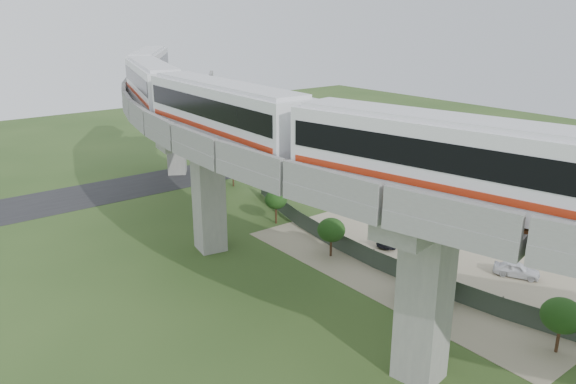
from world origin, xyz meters
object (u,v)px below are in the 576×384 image
car_red (475,232)px  metro_train (214,95)px  car_dark (393,237)px  car_white (517,269)px

car_red → metro_train: bearing=-156.0°
metro_train → car_red: (18.19, -10.64, -11.74)m
car_red → car_dark: size_ratio=0.86×
car_white → car_red: size_ratio=0.97×
metro_train → car_dark: metro_train is taller
metro_train → car_white: bearing=-49.3°
metro_train → car_white: (14.33, -16.64, -11.74)m
car_red → car_dark: (-6.28, 3.37, 0.01)m
car_white → car_dark: size_ratio=0.83×
metro_train → car_dark: bearing=-31.4°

